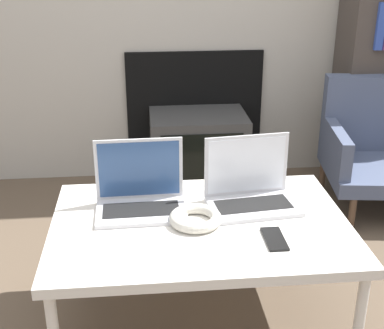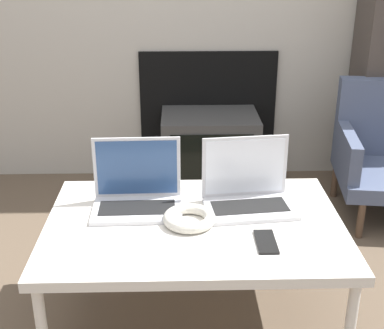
% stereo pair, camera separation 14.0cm
% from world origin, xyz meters
% --- Properties ---
extents(table, '(1.06, 0.72, 0.45)m').
position_xyz_m(table, '(0.00, 0.17, 0.42)').
color(table, silver).
rests_on(table, ground_plane).
extents(laptop_left, '(0.33, 0.22, 0.26)m').
position_xyz_m(laptop_left, '(-0.21, 0.30, 0.51)').
color(laptop_left, silver).
rests_on(laptop_left, table).
extents(laptop_right, '(0.35, 0.25, 0.26)m').
position_xyz_m(laptop_right, '(0.20, 0.30, 0.51)').
color(laptop_right, silver).
rests_on(laptop_right, table).
extents(headphones, '(0.19, 0.19, 0.04)m').
position_xyz_m(headphones, '(-0.02, 0.16, 0.47)').
color(headphones, beige).
rests_on(headphones, table).
extents(phone, '(0.07, 0.15, 0.01)m').
position_xyz_m(phone, '(0.23, 0.02, 0.45)').
color(phone, black).
rests_on(phone, table).
extents(tv, '(0.56, 0.41, 0.46)m').
position_xyz_m(tv, '(0.13, 1.42, 0.23)').
color(tv, '#383838').
rests_on(tv, ground_plane).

